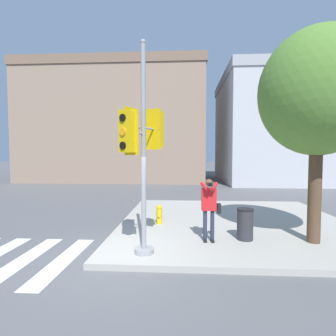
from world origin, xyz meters
name	(u,v)px	position (x,y,z in m)	size (l,w,h in m)	color
ground_plane	(112,262)	(0.00, 0.00, 0.00)	(160.00, 160.00, 0.00)	#5B5B5E
sidewalk_corner	(233,223)	(3.50, 3.50, 0.07)	(8.00, 8.00, 0.15)	#ADA89E
traffic_signal_pole	(139,143)	(0.62, 0.28, 2.83)	(1.11, 1.31, 5.10)	#939399
person_photographer	(209,204)	(2.41, 1.20, 1.18)	(0.58, 0.54, 1.73)	black
street_tree	(318,93)	(5.26, 1.28, 4.18)	(3.06, 3.06, 5.75)	brown
fire_hydrant	(159,214)	(0.86, 2.91, 0.48)	(0.20, 0.26, 0.66)	yellow
trash_bin	(245,224)	(3.43, 1.38, 0.59)	(0.47, 0.47, 0.88)	#2D2D33
building_left	(119,126)	(-4.94, 20.73, 5.48)	(17.08, 10.11, 10.94)	gray
building_right	(278,129)	(10.49, 19.34, 4.93)	(10.52, 11.19, 9.83)	#BCBCC1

